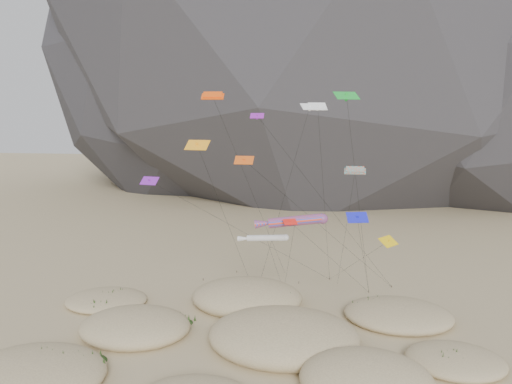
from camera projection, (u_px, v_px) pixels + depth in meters
ground at (252, 362)px, 47.84m from camera, size 500.00×500.00×0.00m
dunes at (245, 336)px, 51.68m from camera, size 49.64×34.18×4.17m
dune_grass at (248, 336)px, 51.45m from camera, size 42.12×28.85×1.42m
kite_stakes at (291, 282)px, 70.63m from camera, size 26.51×5.71×0.30m
rainbow_tube_kite at (293, 221)px, 55.35m from camera, size 8.17×13.74×12.71m
white_tube_kite at (264, 238)px, 58.35m from camera, size 6.13×11.01×9.82m
orange_parafoil at (214, 99)px, 55.58m from camera, size 7.77×18.11×26.06m
multi_parafoil at (355, 172)px, 56.52m from camera, size 2.78×11.77×17.72m
delta_kites at (289, 160)px, 56.20m from camera, size 31.07×19.43×26.05m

